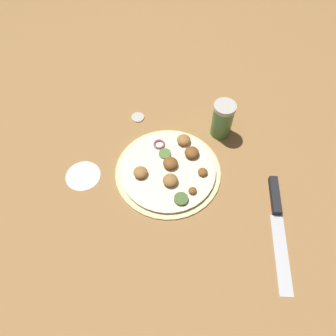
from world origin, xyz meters
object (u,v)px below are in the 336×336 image
pizza (169,169)px  loose_cap (138,117)px  spice_jar (222,119)px  knife (277,210)px

pizza → loose_cap: pizza is taller
spice_jar → pizza: bearing=-112.2°
loose_cap → pizza: bearing=-38.2°
pizza → loose_cap: (-0.16, 0.13, -0.00)m
pizza → spice_jar: size_ratio=2.54×
knife → loose_cap: (-0.44, 0.12, -0.00)m
pizza → knife: pizza is taller
pizza → loose_cap: bearing=141.8°
knife → loose_cap: bearing=-127.1°
spice_jar → loose_cap: size_ratio=2.91×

